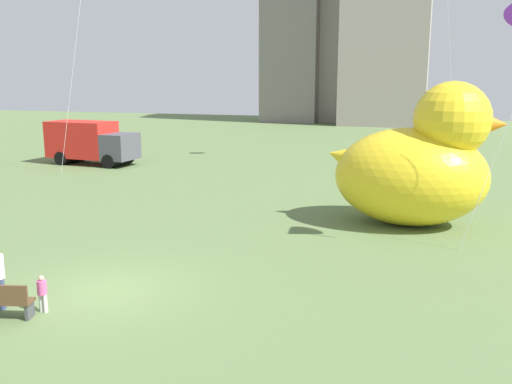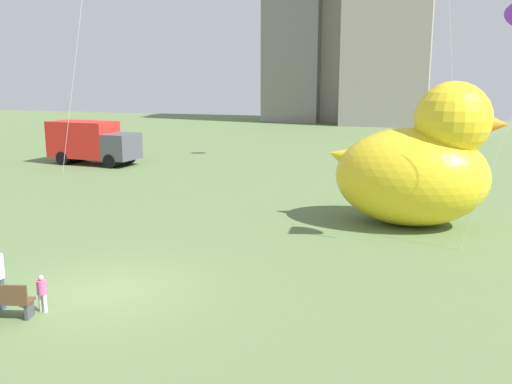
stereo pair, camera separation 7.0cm
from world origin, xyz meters
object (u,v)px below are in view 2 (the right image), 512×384
(box_truck, at_px, (92,143))
(person_child, at_px, (42,292))
(park_bench, at_px, (1,300))
(giant_inflatable_duck, at_px, (418,165))

(box_truck, bearing_deg, person_child, -58.55)
(park_bench, distance_m, giant_inflatable_duck, 15.24)
(park_bench, bearing_deg, giant_inflatable_duck, 53.21)
(giant_inflatable_duck, bearing_deg, box_truck, 155.69)
(park_bench, bearing_deg, person_child, 43.16)
(box_truck, bearing_deg, park_bench, -60.64)
(person_child, bearing_deg, box_truck, 121.45)
(person_child, height_order, box_truck, box_truck)
(person_child, xyz_separation_m, giant_inflatable_duck, (8.38, 11.47, 1.85))
(giant_inflatable_duck, height_order, box_truck, giant_inflatable_duck)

